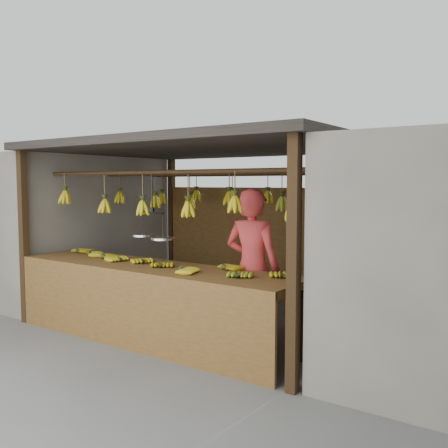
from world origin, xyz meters
The scene contains 8 objects.
ground centered at (0.00, 0.00, 0.00)m, with size 80.00×80.00×0.00m, color #5B5B57.
stall centered at (0.00, 0.33, 1.97)m, with size 4.30×3.30×2.40m.
neighbor_left centered at (-3.60, 0.00, 1.15)m, with size 3.00×3.00×2.30m, color slate.
counter centered at (-0.06, -1.23, 0.72)m, with size 3.81×0.87×0.96m.
hanging_bananas centered at (0.00, 0.00, 1.62)m, with size 3.64×2.23×0.39m.
balance_scale centered at (-0.14, -1.00, 1.27)m, with size 0.74×0.42×0.79m.
vendor centered at (1.02, -0.60, 0.91)m, with size 0.66×0.43×1.81m, color #BF3333.
bag_bundles centered at (1.94, 1.35, 0.99)m, with size 0.08×0.26×1.29m.
Camera 1 is at (3.97, -5.40, 1.87)m, focal length 40.00 mm.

